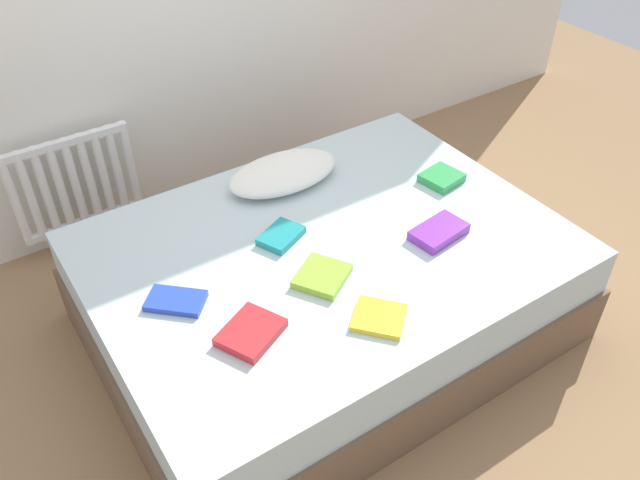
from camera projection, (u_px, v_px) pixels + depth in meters
The scene contains 11 objects.
ground_plane at pixel (326, 324), 3.08m from camera, with size 8.00×8.00×0.00m, color #93704C.
bed at pixel (326, 286), 2.92m from camera, with size 2.00×1.50×0.50m.
radiator at pixel (75, 184), 3.29m from camera, with size 0.63×0.04×0.52m.
pillow at pixel (283, 173), 3.08m from camera, with size 0.55×0.32×0.11m, color white.
textbook_purple at pixel (439, 232), 2.78m from camera, with size 0.24×0.15×0.04m, color purple.
textbook_blue at pixel (176, 301), 2.47m from camera, with size 0.22×0.13×0.03m, color #2847B7.
textbook_green at pixel (442, 178), 3.10m from camera, with size 0.17×0.16×0.04m, color green.
textbook_yellow at pixel (379, 317), 2.40m from camera, with size 0.17×0.19×0.02m, color yellow.
textbook_red at pixel (251, 332), 2.34m from camera, with size 0.22×0.18×0.04m, color red.
textbook_lime at pixel (322, 276), 2.57m from camera, with size 0.20×0.18×0.03m, color #8CC638.
textbook_teal at pixel (281, 236), 2.77m from camera, with size 0.19×0.13×0.03m, color teal.
Camera 1 is at (-1.20, -1.76, 2.26)m, focal length 36.49 mm.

